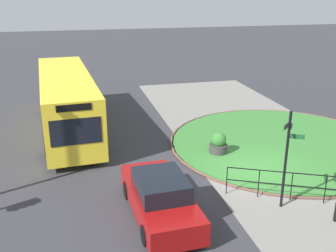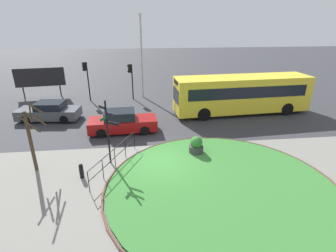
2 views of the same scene
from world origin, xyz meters
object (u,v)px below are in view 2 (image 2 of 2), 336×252
object	(u,v)px
car_trailing	(122,122)
traffic_light_far	(130,74)
billboard_left	(40,78)
bus_yellow	(242,94)
bollard_foreground	(81,171)
traffic_light_near	(86,73)
signpost_directional	(108,128)
planter_near_signpost	(196,146)
street_tree_bare	(32,135)
lamppost_tall	(142,54)
car_near_lane	(49,112)

from	to	relation	value
car_trailing	traffic_light_far	size ratio (longest dim) A/B	1.38
billboard_left	bus_yellow	bearing A→B (deg)	-29.16
bollard_foreground	traffic_light_near	xyz separation A→B (m)	(-1.87, 13.40, 2.24)
car_trailing	traffic_light_far	world-z (taller)	traffic_light_far
signpost_directional	bollard_foreground	size ratio (longest dim) A/B	4.49
traffic_light_near	traffic_light_far	world-z (taller)	traffic_light_near
traffic_light_near	planter_near_signpost	bearing A→B (deg)	134.91
car_trailing	street_tree_bare	xyz separation A→B (m)	(-4.01, -4.56, 1.29)
lamppost_tall	street_tree_bare	bearing A→B (deg)	-113.22
bollard_foreground	car_near_lane	distance (m)	9.33
car_trailing	traffic_light_near	world-z (taller)	traffic_light_near
bollard_foreground	billboard_left	world-z (taller)	billboard_left
traffic_light_far	billboard_left	world-z (taller)	traffic_light_far
bollard_foreground	car_trailing	bearing A→B (deg)	72.97
traffic_light_near	lamppost_tall	bearing A→B (deg)	-162.53
signpost_directional	bollard_foreground	bearing A→B (deg)	-134.69
bollard_foreground	traffic_light_far	world-z (taller)	traffic_light_far
bollard_foreground	car_near_lane	xyz separation A→B (m)	(-3.95, 8.45, 0.26)
car_near_lane	lamppost_tall	bearing A→B (deg)	-137.05
bus_yellow	car_near_lane	size ratio (longest dim) A/B	2.34
car_trailing	traffic_light_near	size ratio (longest dim) A/B	1.29
traffic_light_far	street_tree_bare	size ratio (longest dim) A/B	0.86
car_near_lane	street_tree_bare	distance (m)	7.78
bollard_foreground	lamppost_tall	size ratio (longest dim) A/B	0.10
signpost_directional	traffic_light_near	xyz separation A→B (m)	(-3.13, 12.12, 0.60)
car_near_lane	planter_near_signpost	world-z (taller)	car_near_lane
bollard_foreground	billboard_left	size ratio (longest dim) A/B	0.17
car_trailing	bollard_foreground	bearing A→B (deg)	-109.81
bus_yellow	traffic_light_far	distance (m)	10.25
signpost_directional	bus_yellow	xyz separation A→B (m)	(9.84, 7.12, -0.42)
traffic_light_near	planter_near_signpost	distance (m)	14.18
bollard_foreground	planter_near_signpost	xyz separation A→B (m)	(6.03, 1.82, 0.09)
billboard_left	lamppost_tall	bearing A→B (deg)	-14.82
car_near_lane	planter_near_signpost	size ratio (longest dim) A/B	4.39
car_near_lane	billboard_left	world-z (taller)	billboard_left
traffic_light_far	signpost_directional	bearing A→B (deg)	74.54
signpost_directional	lamppost_tall	distance (m)	13.06
signpost_directional	street_tree_bare	bearing A→B (deg)	-175.00
signpost_directional	bollard_foreground	xyz separation A→B (m)	(-1.27, -1.28, -1.64)
bollard_foreground	traffic_light_near	distance (m)	13.71
car_trailing	traffic_light_near	xyz separation A→B (m)	(-3.56, 7.87, 1.95)
billboard_left	car_near_lane	bearing A→B (deg)	-76.74
bus_yellow	traffic_light_near	world-z (taller)	traffic_light_near
bus_yellow	traffic_light_near	distance (m)	13.93
bus_yellow	car_near_lane	world-z (taller)	bus_yellow
car_near_lane	signpost_directional	bearing A→B (deg)	131.42
signpost_directional	billboard_left	world-z (taller)	signpost_directional
signpost_directional	lamppost_tall	size ratio (longest dim) A/B	0.46
signpost_directional	planter_near_signpost	xyz separation A→B (m)	(4.76, 0.54, -1.55)
billboard_left	planter_near_signpost	xyz separation A→B (m)	(12.63, -13.32, -1.44)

